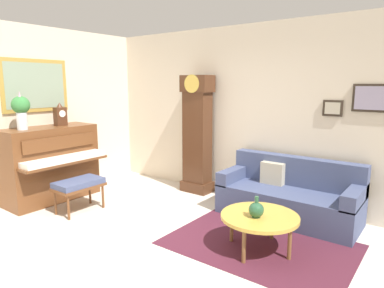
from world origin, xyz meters
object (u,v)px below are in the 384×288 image
Objects in this scene: piano_bench at (79,185)px; flower_vase at (21,109)px; couch at (289,196)px; coffee_table at (260,218)px; grandfather_clock at (197,137)px; piano at (51,163)px; mantel_clock at (60,115)px; green_jug at (256,210)px.

piano_bench is 1.21× the size of flower_vase.
couch is 1.15m from coffee_table.
flower_vase is (-1.63, -2.19, 0.55)m from grandfather_clock.
mantel_clock reaches higher than piano.
grandfather_clock reaches higher than flower_vase.
piano_bench is 1.84× the size of mantel_clock.
coffee_table is at bearing 3.85° from mantel_clock.
mantel_clock is (-3.37, -1.38, 1.06)m from couch.
coffee_table is 0.14m from green_jug.
piano is 2.44m from grandfather_clock.
coffee_table is (2.67, 0.50, -0.01)m from piano_bench.
piano is 0.83m from piano_bench.
green_jug is at bearing -37.42° from grandfather_clock.
mantel_clock is 1.58× the size of green_jug.
grandfather_clock reaches higher than mantel_clock.
flower_vase is at bearing -166.04° from coffee_table.
piano_bench is at bearing -3.91° from piano.
green_jug is (1.84, -1.41, -0.46)m from grandfather_clock.
coffee_table is at bearing 13.96° from flower_vase.
piano is 3.79× the size of mantel_clock.
flower_vase reaches higher than piano.
couch is 3.28× the size of flower_vase.
couch is 1.25m from green_jug.
grandfather_clock reaches higher than piano.
piano is 0.80m from mantel_clock.
mantel_clock is 0.66× the size of flower_vase.
coffee_table is 3.67× the size of green_jug.
coffee_table is 1.52× the size of flower_vase.
couch is 7.92× the size of green_jug.
mantel_clock is (-1.63, -1.56, 0.41)m from grandfather_clock.
piano_bench is 2.70m from green_jug.
flower_vase is (0.00, -0.41, 0.91)m from piano.
grandfather_clock is 2.31× the size of coffee_table.
piano_bench is 1.28m from mantel_clock.
flower_vase is 3.70m from green_jug.
mantel_clock is (-0.80, 0.27, 0.97)m from piano_bench.
coffee_table is at bearing 86.01° from green_jug.
grandfather_clock is 1.87m from couch.
coffee_table is 2.32× the size of mantel_clock.
grandfather_clock is at bearing 65.63° from piano_bench.
green_jug is (0.10, -1.23, 0.20)m from couch.
couch is at bearing 95.09° from coffee_table.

